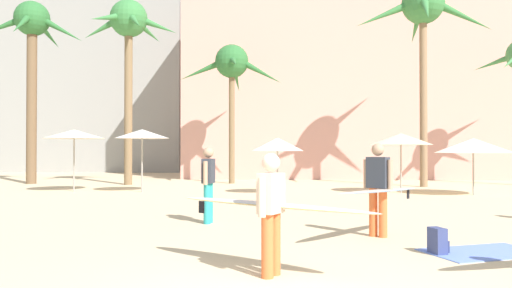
% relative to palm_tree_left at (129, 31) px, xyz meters
% --- Properties ---
extents(hotel_pink, '(21.26, 10.37, 12.64)m').
position_rel_palm_tree_left_xyz_m(hotel_pink, '(12.20, 9.77, -1.11)').
color(hotel_pink, '#DB9989').
rests_on(hotel_pink, ground).
extents(palm_tree_left, '(4.68, 4.54, 8.94)m').
position_rel_palm_tree_left_xyz_m(palm_tree_left, '(0.00, 0.00, 0.00)').
color(palm_tree_left, brown).
rests_on(palm_tree_left, ground).
extents(palm_tree_center, '(5.57, 5.52, 9.09)m').
position_rel_palm_tree_left_xyz_m(palm_tree_center, '(-5.04, 0.43, -0.25)').
color(palm_tree_center, brown).
rests_on(palm_tree_center, ground).
extents(palm_tree_right, '(5.38, 5.44, 6.98)m').
position_rel_palm_tree_left_xyz_m(palm_tree_right, '(4.89, 1.23, -1.63)').
color(palm_tree_right, brown).
rests_on(palm_tree_right, ground).
extents(palm_tree_far_right, '(6.23, 6.15, 9.34)m').
position_rel_palm_tree_left_xyz_m(palm_tree_far_right, '(13.83, -0.58, 0.42)').
color(palm_tree_far_right, '#896B4C').
rests_on(palm_tree_far_right, ground).
extents(cafe_umbrella_0, '(2.77, 2.77, 2.10)m').
position_rel_palm_tree_left_xyz_m(cafe_umbrella_0, '(14.52, -4.73, -5.60)').
color(cafe_umbrella_0, gray).
rests_on(cafe_umbrella_0, ground).
extents(cafe_umbrella_1, '(2.00, 2.00, 2.14)m').
position_rel_palm_tree_left_xyz_m(cafe_umbrella_1, '(7.26, -4.56, -5.55)').
color(cafe_umbrella_1, gray).
rests_on(cafe_umbrella_1, ground).
extents(cafe_umbrella_2, '(2.42, 2.42, 2.32)m').
position_rel_palm_tree_left_xyz_m(cafe_umbrella_2, '(12.03, -4.04, -5.34)').
color(cafe_umbrella_2, gray).
rests_on(cafe_umbrella_2, ground).
extents(cafe_umbrella_3, '(2.14, 2.14, 2.49)m').
position_rel_palm_tree_left_xyz_m(cafe_umbrella_3, '(1.89, -4.17, -5.13)').
color(cafe_umbrella_3, gray).
rests_on(cafe_umbrella_3, ground).
extents(cafe_umbrella_4, '(2.45, 2.45, 2.50)m').
position_rel_palm_tree_left_xyz_m(cafe_umbrella_4, '(-0.95, -4.01, -5.12)').
color(cafe_umbrella_4, gray).
rests_on(cafe_umbrella_4, ground).
extents(beach_towel, '(2.11, 1.68, 0.01)m').
position_rel_palm_tree_left_xyz_m(beach_towel, '(10.75, -15.43, -7.43)').
color(beach_towel, '#6684E0').
rests_on(beach_towel, ground).
extents(backpack, '(0.30, 0.34, 0.42)m').
position_rel_palm_tree_left_xyz_m(backpack, '(9.98, -15.59, -7.23)').
color(backpack, navy).
rests_on(backpack, ground).
extents(person_mid_left, '(2.89, 1.96, 1.61)m').
position_rel_palm_tree_left_xyz_m(person_mid_left, '(7.38, -16.99, -6.54)').
color(person_mid_left, orange).
rests_on(person_mid_left, ground).
extents(person_mid_right, '(2.08, 2.59, 1.78)m').
position_rel_palm_tree_left_xyz_m(person_mid_right, '(9.33, -14.13, -6.48)').
color(person_mid_right, orange).
rests_on(person_mid_right, ground).
extents(person_far_right, '(0.26, 0.61, 1.72)m').
position_rel_palm_tree_left_xyz_m(person_far_right, '(5.83, -12.47, -6.49)').
color(person_far_right, teal).
rests_on(person_far_right, ground).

